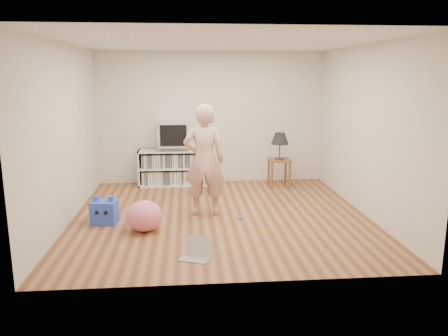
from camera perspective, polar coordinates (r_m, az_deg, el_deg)
ground at (r=6.82m, az=-0.48°, el=-6.21°), size 4.50×4.50×0.00m
walls at (r=6.53m, az=-0.50°, el=4.69°), size 4.52×4.52×2.60m
ceiling at (r=6.49m, az=-0.52°, el=16.15°), size 4.50×4.50×0.01m
media_unit at (r=8.68m, az=-6.48°, el=0.10°), size 1.40×0.45×0.70m
dvd_deck at (r=8.59m, az=-6.54°, el=2.59°), size 0.45×0.35×0.07m
crt_tv at (r=8.55m, az=-6.59°, el=4.47°), size 0.60×0.53×0.50m
side_table at (r=8.47m, az=7.21°, el=0.24°), size 0.42×0.42×0.55m
table_lamp at (r=8.38m, az=7.31°, el=3.76°), size 0.34×0.34×0.52m
person at (r=6.66m, az=-2.61°, el=1.00°), size 0.64×0.43×1.72m
laptop at (r=5.32m, az=-3.58°, el=-10.88°), size 0.43×0.39×0.24m
playing_cards at (r=6.68m, az=2.01°, el=-6.51°), size 0.08×0.10×0.02m
plush_blue at (r=6.66m, az=-15.35°, el=-5.53°), size 0.39×0.35×0.41m
plush_pink at (r=6.21m, az=-10.40°, el=-6.17°), size 0.64×0.64×0.43m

